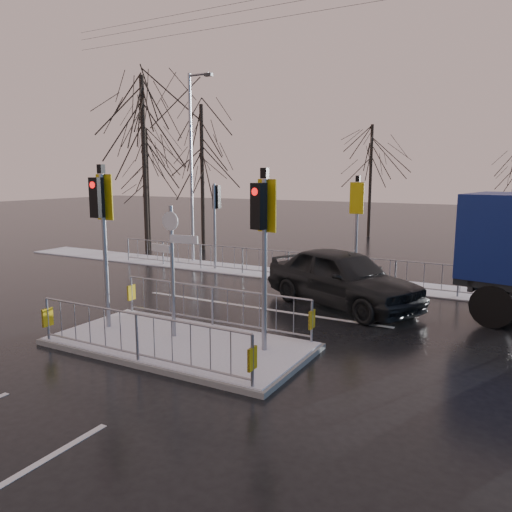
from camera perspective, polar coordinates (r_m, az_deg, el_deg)
The scene contains 11 objects.
ground at distance 11.79m, azimuth -8.75°, elevation -10.19°, with size 120.00×120.00×0.00m, color black.
snow_verge at distance 19.07m, azimuth 7.18°, elevation -2.52°, with size 30.00×2.00×0.04m, color white.
lane_markings at distance 11.55m, azimuth -9.78°, elevation -10.63°, with size 8.00×11.38×0.01m.
traffic_island at distance 11.68m, azimuth -8.81°, elevation -8.35°, with size 6.00×3.04×4.15m.
far_kerb_fixtures at distance 18.32m, azimuth 7.51°, elevation 0.16°, with size 18.00×0.65×3.83m.
car_far_lane at distance 15.08m, azimuth 9.85°, elevation -2.45°, with size 2.06×5.13×1.75m, color black.
tree_near_a at distance 26.39m, azimuth -12.77°, elevation 13.90°, with size 4.75×4.75×8.97m.
tree_near_b at distance 25.96m, azimuth -6.21°, elevation 12.02°, with size 4.00×4.00×7.55m.
tree_near_c at distance 29.50m, azimuth -12.35°, elevation 10.29°, with size 3.50×3.50×6.61m.
tree_far_a at distance 32.03m, azimuth 13.02°, elevation 10.75°, with size 3.75×3.75×7.08m.
street_lamp_left at distance 22.59m, azimuth -7.30°, elevation 10.74°, with size 1.25×0.18×8.20m.
Camera 1 is at (6.84, -8.77, 3.93)m, focal length 35.00 mm.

